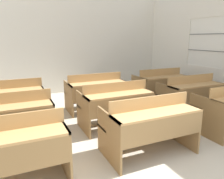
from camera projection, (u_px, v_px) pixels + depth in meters
wall_back at (69, 44)px, 6.68m from camera, size 6.19×0.06×3.00m
wall_right_with_window at (218, 45)px, 5.43m from camera, size 0.06×5.52×3.00m
bench_front_left at (7, 150)px, 2.42m from camera, size 1.31×0.77×0.88m
bench_front_center at (150, 123)px, 3.17m from camera, size 1.31×0.77×0.88m
bench_second_left at (9, 118)px, 3.39m from camera, size 1.31×0.77×0.88m
bench_second_center at (116, 103)px, 4.15m from camera, size 1.31×0.77×0.88m
bench_second_right at (190, 93)px, 4.92m from camera, size 1.31×0.77×0.88m
bench_third_left at (9, 100)px, 4.38m from camera, size 1.31×0.77×0.88m
bench_third_center at (96, 91)px, 5.14m from camera, size 1.31×0.77×0.88m
bench_third_right at (160, 84)px, 5.91m from camera, size 1.31×0.77×0.88m
wastepaper_bin at (163, 85)px, 7.06m from camera, size 0.31×0.31×0.39m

